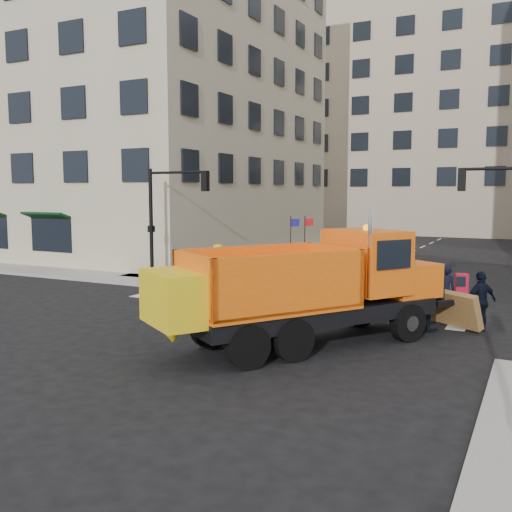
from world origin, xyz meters
The scene contains 12 objects.
ground centered at (0.00, 0.00, 0.00)m, with size 120.00×120.00×0.00m, color black.
sidewalk_back centered at (0.00, 8.50, 0.07)m, with size 64.00×5.00×0.15m, color gray.
building_left centered at (-20.00, 20.00, 13.00)m, with size 24.00×22.00×26.00m, color #BDAD90.
building_far centered at (0.00, 52.00, 12.00)m, with size 30.00×18.00×24.00m, color tan.
traffic_light_left centered at (-8.00, 7.50, 2.70)m, with size 0.18×0.18×5.40m, color black.
crowd_barriers centered at (-0.75, 7.60, 0.55)m, with size 12.60×0.60×1.10m, color #9EA0A5, non-canonical shape.
plow_truck centered at (2.57, 0.50, 1.72)m, with size 7.73×9.73×3.86m.
cop_a centered at (5.51, 6.23, 0.91)m, with size 0.66×0.44×1.82m, color black.
cop_b centered at (5.22, 4.01, 0.99)m, with size 0.97×0.75×1.99m, color black.
cop_c centered at (6.81, 4.55, 0.94)m, with size 1.10×0.46×1.88m, color black.
worker centered at (-4.28, 7.35, 1.10)m, with size 1.22×0.70×1.89m, color #C5C817.
newspaper_box centered at (5.77, 8.40, 0.70)m, with size 0.45×0.40×1.10m, color #B00D28.
Camera 1 is at (8.40, -14.13, 4.31)m, focal length 40.00 mm.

